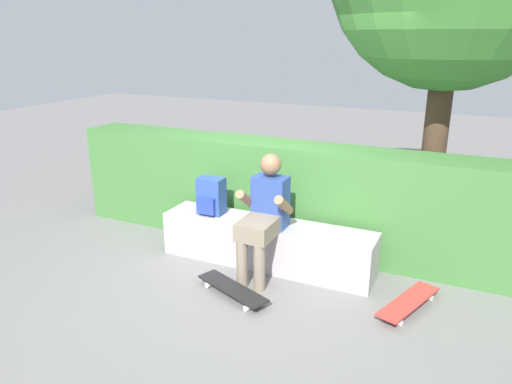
{
  "coord_description": "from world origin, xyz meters",
  "views": [
    {
      "loc": [
        1.85,
        -3.84,
        2.32
      ],
      "look_at": [
        -0.11,
        0.37,
        0.8
      ],
      "focal_mm": 33.82,
      "sensor_mm": 36.0,
      "label": 1
    }
  ],
  "objects_px": {
    "person_skater": "(264,213)",
    "skateboard_near_person": "(232,289)",
    "bench_main": "(267,243)",
    "backpack_on_bench": "(211,197)",
    "skateboard_beside_bench": "(409,302)"
  },
  "relations": [
    {
      "from": "bench_main",
      "to": "backpack_on_bench",
      "type": "distance_m",
      "value": 0.78
    },
    {
      "from": "skateboard_beside_bench",
      "to": "backpack_on_bench",
      "type": "distance_m",
      "value": 2.24
    },
    {
      "from": "skateboard_beside_bench",
      "to": "backpack_on_bench",
      "type": "height_order",
      "value": "backpack_on_bench"
    },
    {
      "from": "bench_main",
      "to": "skateboard_near_person",
      "type": "xyz_separation_m",
      "value": [
        -0.02,
        -0.74,
        -0.16
      ]
    },
    {
      "from": "bench_main",
      "to": "skateboard_near_person",
      "type": "distance_m",
      "value": 0.76
    },
    {
      "from": "person_skater",
      "to": "skateboard_near_person",
      "type": "xyz_separation_m",
      "value": [
        -0.09,
        -0.52,
        -0.59
      ]
    },
    {
      "from": "bench_main",
      "to": "person_skater",
      "type": "relative_size",
      "value": 1.86
    },
    {
      "from": "skateboard_near_person",
      "to": "backpack_on_bench",
      "type": "bearing_deg",
      "value": 130.87
    },
    {
      "from": "skateboard_beside_bench",
      "to": "person_skater",
      "type": "bearing_deg",
      "value": 177.13
    },
    {
      "from": "bench_main",
      "to": "backpack_on_bench",
      "type": "bearing_deg",
      "value": -179.17
    },
    {
      "from": "bench_main",
      "to": "backpack_on_bench",
      "type": "height_order",
      "value": "backpack_on_bench"
    },
    {
      "from": "bench_main",
      "to": "person_skater",
      "type": "bearing_deg",
      "value": -72.53
    },
    {
      "from": "backpack_on_bench",
      "to": "skateboard_beside_bench",
      "type": "bearing_deg",
      "value": -7.4
    },
    {
      "from": "bench_main",
      "to": "backpack_on_bench",
      "type": "relative_size",
      "value": 5.66
    },
    {
      "from": "person_skater",
      "to": "skateboard_near_person",
      "type": "distance_m",
      "value": 0.79
    }
  ]
}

